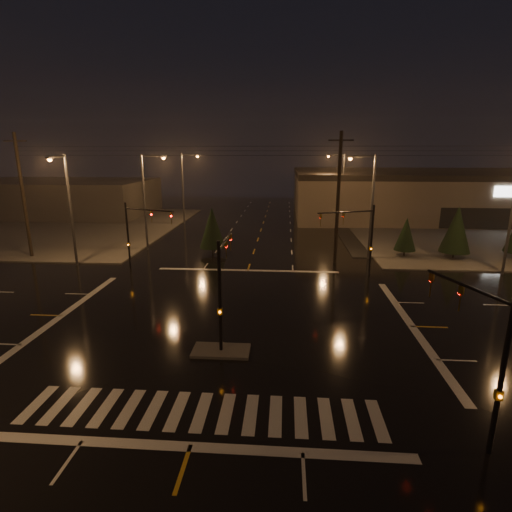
% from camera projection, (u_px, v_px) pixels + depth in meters
% --- Properties ---
extents(ground, '(140.00, 140.00, 0.00)m').
position_uv_depth(ground, '(231.00, 321.00, 24.85)').
color(ground, black).
rests_on(ground, ground).
extents(sidewalk_ne, '(36.00, 36.00, 0.12)m').
position_uv_depth(sidewalk_ne, '(492.00, 233.00, 51.64)').
color(sidewalk_ne, '#4D4A44').
rests_on(sidewalk_ne, ground).
extents(sidewalk_nw, '(36.00, 36.00, 0.12)m').
position_uv_depth(sidewalk_nw, '(48.00, 227.00, 55.92)').
color(sidewalk_nw, '#4D4A44').
rests_on(sidewalk_nw, ground).
extents(median_island, '(3.00, 1.60, 0.15)m').
position_uv_depth(median_island, '(221.00, 351.00, 20.97)').
color(median_island, '#4D4A44').
rests_on(median_island, ground).
extents(crosswalk, '(15.00, 2.60, 0.01)m').
position_uv_depth(crosswalk, '(202.00, 412.00, 16.17)').
color(crosswalk, beige).
rests_on(crosswalk, ground).
extents(stop_bar_near, '(16.00, 0.50, 0.01)m').
position_uv_depth(stop_bar_near, '(190.00, 447.00, 14.24)').
color(stop_bar_near, beige).
rests_on(stop_bar_near, ground).
extents(stop_bar_far, '(16.00, 0.50, 0.01)m').
position_uv_depth(stop_bar_far, '(248.00, 270.00, 35.46)').
color(stop_bar_far, beige).
rests_on(stop_bar_far, ground).
extents(retail_building, '(60.20, 28.30, 7.20)m').
position_uv_depth(retail_building, '(479.00, 192.00, 65.76)').
color(retail_building, '#766A54').
rests_on(retail_building, ground).
extents(commercial_block, '(30.00, 18.00, 5.60)m').
position_uv_depth(commercial_block, '(58.00, 197.00, 67.17)').
color(commercial_block, '#433F3B').
rests_on(commercial_block, ground).
extents(signal_mast_median, '(0.25, 4.59, 6.00)m').
position_uv_depth(signal_mast_median, '(222.00, 279.00, 20.94)').
color(signal_mast_median, black).
rests_on(signal_mast_median, ground).
extents(signal_mast_ne, '(4.84, 1.86, 6.00)m').
position_uv_depth(signal_mast_ne, '(361.00, 232.00, 33.00)').
color(signal_mast_ne, black).
rests_on(signal_mast_ne, ground).
extents(signal_mast_nw, '(4.84, 1.86, 6.00)m').
position_uv_depth(signal_mast_nw, '(137.00, 229.00, 34.35)').
color(signal_mast_nw, black).
rests_on(signal_mast_nw, ground).
extents(signal_mast_se, '(1.55, 3.87, 6.00)m').
position_uv_depth(signal_mast_se, '(485.00, 346.00, 13.78)').
color(signal_mast_se, black).
rests_on(signal_mast_se, ground).
extents(streetlight_1, '(2.77, 0.32, 10.00)m').
position_uv_depth(streetlight_1, '(147.00, 196.00, 41.55)').
color(streetlight_1, '#38383A').
rests_on(streetlight_1, ground).
extents(streetlight_2, '(2.77, 0.32, 10.00)m').
position_uv_depth(streetlight_2, '(185.00, 184.00, 56.99)').
color(streetlight_2, '#38383A').
rests_on(streetlight_2, ground).
extents(streetlight_3, '(2.77, 0.32, 10.00)m').
position_uv_depth(streetlight_3, '(369.00, 200.00, 38.03)').
color(streetlight_3, '#38383A').
rests_on(streetlight_3, ground).
extents(streetlight_4, '(2.77, 0.32, 10.00)m').
position_uv_depth(streetlight_4, '(341.00, 184.00, 57.32)').
color(streetlight_4, '#38383A').
rests_on(streetlight_4, ground).
extents(streetlight_5, '(0.32, 2.77, 10.00)m').
position_uv_depth(streetlight_5, '(68.00, 203.00, 35.32)').
color(streetlight_5, '#38383A').
rests_on(streetlight_5, ground).
extents(utility_pole_0, '(2.20, 0.32, 12.00)m').
position_uv_depth(utility_pole_0, '(23.00, 196.00, 38.38)').
color(utility_pole_0, black).
rests_on(utility_pole_0, ground).
extents(utility_pole_1, '(2.20, 0.32, 12.00)m').
position_uv_depth(utility_pole_1, '(338.00, 198.00, 36.24)').
color(utility_pole_1, black).
rests_on(utility_pole_1, ground).
extents(conifer_0, '(2.10, 2.10, 3.99)m').
position_uv_depth(conifer_0, '(406.00, 234.00, 39.46)').
color(conifer_0, black).
rests_on(conifer_0, ground).
extents(conifer_1, '(2.88, 2.88, 5.20)m').
position_uv_depth(conifer_1, '(457.00, 229.00, 38.64)').
color(conifer_1, black).
rests_on(conifer_1, ground).
extents(conifer_3, '(2.64, 2.64, 4.83)m').
position_uv_depth(conifer_3, '(212.00, 228.00, 40.49)').
color(conifer_3, black).
rests_on(conifer_3, ground).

